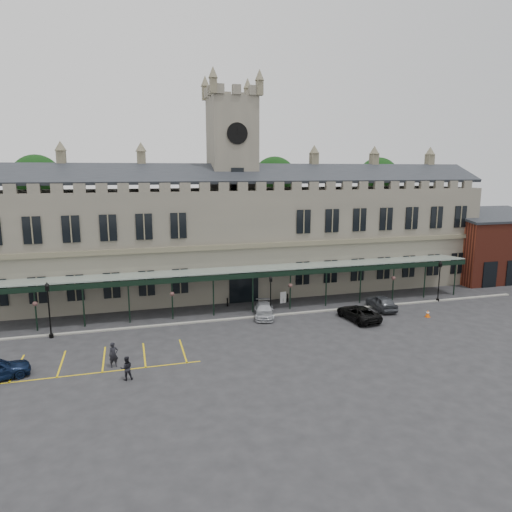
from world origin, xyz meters
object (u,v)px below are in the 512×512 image
object	(u,v)px
car_taxi	(264,310)
car_right_a	(381,302)
lamp_post_right	(439,277)
lamp_post_left	(49,305)
person_b	(127,368)
lamp_post_mid	(271,292)
sign_board	(283,298)
person_a	(114,355)
car_van	(358,313)
station_building	(233,237)
traffic_cone	(428,314)
clock_tower	(232,179)

from	to	relation	value
car_taxi	car_right_a	xyz separation A→B (m)	(12.33, -0.97, 0.11)
lamp_post_right	lamp_post_left	bearing A→B (deg)	-179.25
lamp_post_left	person_b	distance (m)	11.99
lamp_post_mid	car_taxi	world-z (taller)	lamp_post_mid
sign_board	person_a	size ratio (longest dim) A/B	0.67
car_taxi	car_van	size ratio (longest dim) A/B	0.90
station_building	traffic_cone	xyz separation A→B (m)	(16.05, -14.87, -6.11)
station_building	car_van	bearing A→B (deg)	-56.69
lamp_post_right	sign_board	xyz separation A→B (m)	(-16.55, 3.94, -2.09)
clock_tower	car_right_a	xyz separation A→B (m)	(13.00, -11.49, -12.35)
lamp_post_right	person_b	xyz separation A→B (m)	(-32.85, -10.55, -1.85)
car_right_a	person_b	size ratio (longest dim) A/B	2.65
clock_tower	sign_board	world-z (taller)	clock_tower
car_taxi	person_b	distance (m)	16.72
lamp_post_left	person_b	xyz separation A→B (m)	(6.23, -10.03, -2.07)
lamp_post_mid	person_a	distance (m)	16.67
lamp_post_right	car_right_a	size ratio (longest dim) A/B	1.02
traffic_cone	car_taxi	bearing A→B (deg)	163.92
clock_tower	lamp_post_mid	xyz separation A→B (m)	(1.31, -10.60, -10.66)
car_right_a	lamp_post_mid	bearing A→B (deg)	-0.25
car_van	lamp_post_right	bearing A→B (deg)	-171.14
station_building	sign_board	size ratio (longest dim) A/B	48.26
lamp_post_left	lamp_post_right	bearing A→B (deg)	0.75
lamp_post_mid	traffic_cone	world-z (taller)	lamp_post_mid
clock_tower	lamp_post_left	xyz separation A→B (m)	(-18.53, -11.04, -10.20)
person_b	sign_board	bearing A→B (deg)	-144.79
sign_board	person_b	distance (m)	21.80
sign_board	person_a	world-z (taller)	person_a
lamp_post_mid	lamp_post_right	size ratio (longest dim) A/B	0.91
clock_tower	person_a	size ratio (longest dim) A/B	13.32
clock_tower	person_b	size ratio (longest dim) A/B	14.73
car_van	person_b	bearing A→B (deg)	11.20
station_building	car_van	distance (m)	17.49
station_building	lamp_post_right	distance (m)	23.35
car_van	person_a	xyz separation A→B (m)	(-22.27, -4.79, 0.24)
station_building	person_a	size ratio (longest dim) A/B	32.23
car_van	person_a	size ratio (longest dim) A/B	2.68
lamp_post_left	sign_board	distance (m)	23.07
car_taxi	car_van	distance (m)	9.04
person_b	station_building	bearing A→B (deg)	-126.79
clock_tower	car_taxi	bearing A→B (deg)	-86.36
lamp_post_mid	lamp_post_right	bearing A→B (deg)	0.22
clock_tower	car_right_a	bearing A→B (deg)	-41.47
car_right_a	car_van	bearing A→B (deg)	35.39
sign_board	car_van	world-z (taller)	car_van
lamp_post_left	lamp_post_mid	xyz separation A→B (m)	(19.83, 0.44, -0.46)
lamp_post_mid	car_taxi	bearing A→B (deg)	172.66
lamp_post_mid	lamp_post_right	distance (m)	19.24
lamp_post_mid	car_van	world-z (taller)	lamp_post_mid
car_van	car_taxi	bearing A→B (deg)	-29.23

